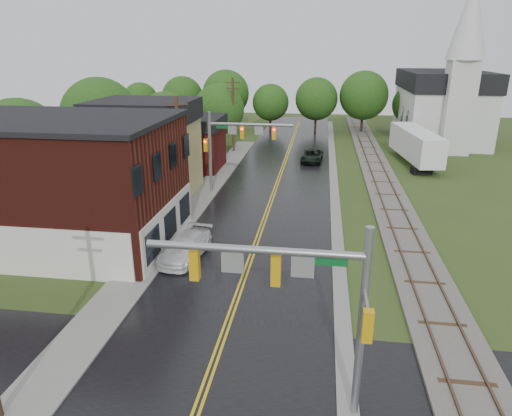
% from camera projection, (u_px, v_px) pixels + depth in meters
% --- Properties ---
extents(main_road, '(10.00, 90.00, 0.02)m').
position_uv_depth(main_road, '(276.00, 186.00, 43.20)').
color(main_road, black).
rests_on(main_road, ground).
extents(cross_road, '(60.00, 9.00, 0.02)m').
position_uv_depth(cross_road, '(202.00, 397.00, 17.07)').
color(cross_road, black).
rests_on(cross_road, ground).
extents(curb_right, '(0.80, 70.00, 0.12)m').
position_uv_depth(curb_right, '(333.00, 174.00, 47.15)').
color(curb_right, gray).
rests_on(curb_right, ground).
extents(sidewalk_left, '(2.40, 50.00, 0.12)m').
position_uv_depth(sidewalk_left, '(199.00, 199.00, 39.37)').
color(sidewalk_left, gray).
rests_on(sidewalk_left, ground).
extents(brick_building, '(14.30, 10.30, 8.30)m').
position_uv_depth(brick_building, '(62.00, 182.00, 29.50)').
color(brick_building, '#4B1610').
rests_on(brick_building, ground).
extents(yellow_house, '(8.00, 7.00, 6.40)m').
position_uv_depth(yellow_house, '(147.00, 158.00, 39.88)').
color(yellow_house, tan).
rests_on(yellow_house, ground).
extents(darkred_building, '(7.00, 6.00, 4.40)m').
position_uv_depth(darkred_building, '(188.00, 149.00, 48.48)').
color(darkred_building, '#3F0F0C').
rests_on(darkred_building, ground).
extents(church, '(10.40, 18.40, 20.00)m').
position_uv_depth(church, '(444.00, 99.00, 60.73)').
color(church, silver).
rests_on(church, ground).
extents(railroad, '(3.20, 80.00, 0.30)m').
position_uv_depth(railroad, '(379.00, 175.00, 46.49)').
color(railroad, '#59544C').
rests_on(railroad, ground).
extents(traffic_signal_near, '(7.34, 0.30, 7.20)m').
position_uv_depth(traffic_signal_near, '(299.00, 287.00, 14.95)').
color(traffic_signal_near, gray).
rests_on(traffic_signal_near, ground).
extents(traffic_signal_far, '(7.34, 0.43, 7.20)m').
position_uv_depth(traffic_signal_far, '(234.00, 138.00, 39.21)').
color(traffic_signal_far, gray).
rests_on(traffic_signal_far, ground).
extents(utility_pole_b, '(1.80, 0.28, 9.00)m').
position_uv_depth(utility_pole_b, '(179.00, 153.00, 35.08)').
color(utility_pole_b, '#382616').
rests_on(utility_pole_b, ground).
extents(utility_pole_c, '(1.80, 0.28, 9.00)m').
position_uv_depth(utility_pole_c, '(233.00, 114.00, 55.61)').
color(utility_pole_c, '#382616').
rests_on(utility_pole_c, ground).
extents(tree_left_a, '(6.80, 6.80, 8.67)m').
position_uv_depth(tree_left_a, '(22.00, 143.00, 36.60)').
color(tree_left_a, black).
rests_on(tree_left_a, ground).
extents(tree_left_b, '(7.60, 7.60, 9.69)m').
position_uv_depth(tree_left_b, '(101.00, 118.00, 45.46)').
color(tree_left_b, black).
rests_on(tree_left_b, ground).
extents(tree_left_c, '(6.00, 6.00, 7.65)m').
position_uv_depth(tree_left_c, '(167.00, 119.00, 52.79)').
color(tree_left_c, black).
rests_on(tree_left_c, ground).
extents(tree_left_e, '(6.40, 6.40, 8.16)m').
position_uv_depth(tree_left_e, '(220.00, 111.00, 57.62)').
color(tree_left_e, black).
rests_on(tree_left_e, ground).
extents(suv_dark, '(2.57, 4.99, 1.35)m').
position_uv_depth(suv_dark, '(312.00, 156.00, 51.90)').
color(suv_dark, black).
rests_on(suv_dark, ground).
extents(pickup_white, '(2.69, 5.21, 1.45)m').
position_uv_depth(pickup_white, '(186.00, 247.00, 28.13)').
color(pickup_white, white).
rests_on(pickup_white, ground).
extents(semi_trailer, '(4.06, 12.16, 3.78)m').
position_uv_depth(semi_trailer, '(416.00, 144.00, 50.44)').
color(semi_trailer, black).
rests_on(semi_trailer, ground).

